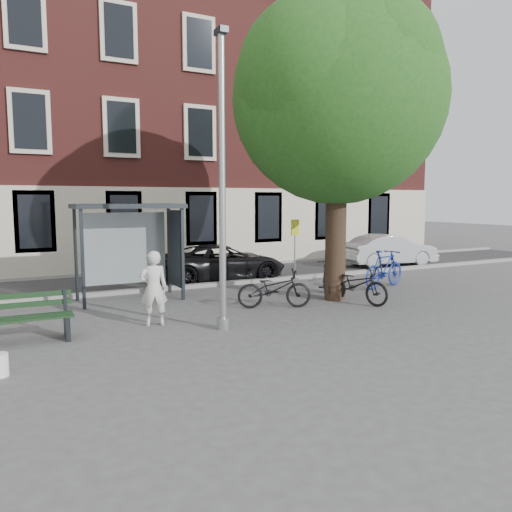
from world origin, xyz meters
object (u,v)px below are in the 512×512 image
Objects in this scene: lamppost at (222,197)px; bike_a at (274,289)px; bike_b at (384,269)px; bike_d at (327,278)px; bus_shelter at (142,229)px; painter at (154,288)px; bike_c at (356,284)px; bench at (23,321)px; notice_sign at (295,237)px; car_silver at (389,250)px; car_dark at (222,262)px.

lamppost reaches higher than bike_a.
bike_a is at bearing 87.27° from bike_b.
bike_a is at bearing 48.81° from bike_d.
painter is (-0.59, -3.11, -1.10)m from bus_shelter.
painter is 0.86× the size of bike_c.
bench is (-3.79, 0.85, -2.36)m from lamppost.
bus_shelter is 4.58m from notice_sign.
painter is 0.41× the size of car_silver.
bike_b is (4.50, 0.99, 0.10)m from bike_a.
bike_b is at bearing 142.50° from car_silver.
painter is 0.77× the size of notice_sign.
car_dark is at bearing 97.80° from car_silver.
bench is at bearing -134.38° from bus_shelter.
bike_d is (7.92, 1.22, 0.08)m from bench.
car_silver reaches higher than car_dark.
lamppost reaches higher than bus_shelter.
bike_d is at bearing 74.02° from bike_c.
notice_sign is (-0.22, 1.36, 1.09)m from bike_d.
bike_c is 0.48× the size of car_silver.
bike_b is (6.50, 2.32, -2.19)m from lamppost.
car_dark is (3.81, 5.02, -0.21)m from painter.
bus_shelter is 3.35m from painter.
lamppost is 7.24m from bike_b.
notice_sign is (4.52, -0.67, -0.33)m from bus_shelter.
car_dark is at bearing 95.11° from notice_sign.
bike_a is 0.94× the size of bike_b.
painter is 0.83× the size of bike_b.
bus_shelter is at bearing -91.81° from painter.
bike_c is 0.90× the size of notice_sign.
bike_c is at bearing 11.36° from lamppost.
car_dark reaches higher than bike_c.
bench is 0.46× the size of car_silver.
bike_c reaches higher than bike_a.
notice_sign reaches higher than bike_b.
bench is 1.09× the size of bike_d.
bus_shelter is 1.57× the size of bench.
bike_d reaches higher than bench.
car_dark is (-1.52, 3.95, 0.11)m from bike_d.
lamppost is 6.92m from car_dark.
bike_c is 1.23m from bike_d.
bike_b is 0.50× the size of car_silver.
bench is at bearing 83.03° from bike_b.
bench is 0.95× the size of bike_c.
bike_d is 0.38× the size of car_dark.
painter is at bearing 159.35° from bike_c.
car_dark is at bearing 88.04° from bike_c.
car_silver is at bearing 10.91° from bus_shelter.
bike_d is at bearing 26.65° from lamppost.
bike_a is at bearing 33.76° from lamppost.
bench is 0.42× the size of car_dark.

